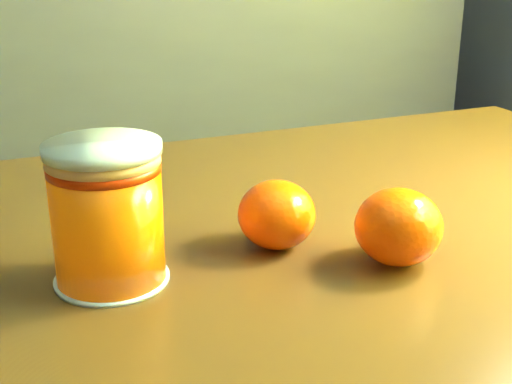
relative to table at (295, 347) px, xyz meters
name	(u,v)px	position (x,y,z in m)	size (l,w,h in m)	color
table	(295,347)	(0.00, 0.00, 0.00)	(1.04, 0.75, 0.75)	#583616
juice_glass	(107,215)	(-0.16, -0.01, 0.15)	(0.09, 0.09, 0.11)	#DE5704
orange_front	(399,227)	(0.07, -0.05, 0.13)	(0.07, 0.07, 0.06)	#FF4E05
orange_back	(277,215)	(-0.01, 0.01, 0.13)	(0.07, 0.07, 0.06)	#FF4E05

